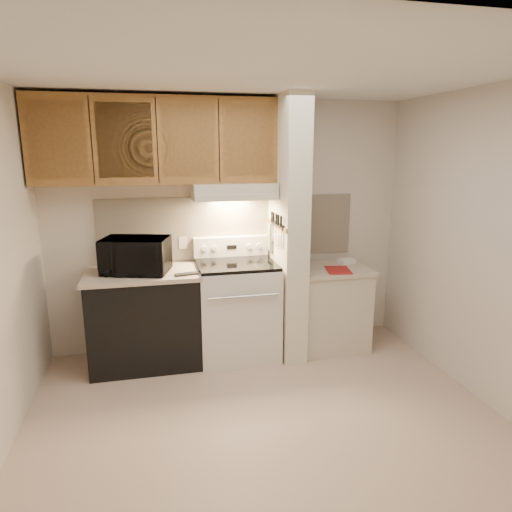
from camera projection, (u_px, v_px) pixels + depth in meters
name	position (u px, v px, depth m)	size (l,w,h in m)	color
floor	(265.00, 418.00, 3.50)	(3.60, 3.60, 0.00)	#C4A993
ceiling	(267.00, 71.00, 2.93)	(3.60, 3.60, 0.00)	white
wall_back	(230.00, 226.00, 4.64)	(3.60, 0.02, 2.50)	beige
wall_right	(486.00, 248.00, 3.61)	(0.02, 3.00, 2.50)	beige
backsplash	(230.00, 228.00, 4.63)	(2.60, 0.02, 0.63)	#F7E5C5
range_body	(237.00, 311.00, 4.49)	(0.76, 0.65, 0.92)	silver
oven_window	(243.00, 318.00, 4.18)	(0.50, 0.01, 0.30)	black
oven_handle	(244.00, 297.00, 4.09)	(0.02, 0.02, 0.65)	silver
cooktop	(236.00, 264.00, 4.38)	(0.74, 0.64, 0.03)	black
range_backguard	(231.00, 246.00, 4.63)	(0.76, 0.08, 0.20)	silver
range_display	(232.00, 247.00, 4.59)	(0.10, 0.01, 0.04)	black
range_knob_left_outer	(204.00, 249.00, 4.52)	(0.05, 0.05, 0.02)	silver
range_knob_left_inner	(214.00, 248.00, 4.54)	(0.05, 0.05, 0.02)	silver
range_knob_right_inner	(249.00, 246.00, 4.62)	(0.05, 0.05, 0.02)	silver
range_knob_right_outer	(259.00, 246.00, 4.64)	(0.05, 0.05, 0.02)	silver
dishwasher_front	(145.00, 320.00, 4.31)	(1.00, 0.63, 0.87)	black
left_countertop	(143.00, 274.00, 4.21)	(1.04, 0.67, 0.04)	#C2AE9B
spoon_rest	(188.00, 274.00, 4.10)	(0.23, 0.07, 0.02)	black
teal_jar	(148.00, 269.00, 4.11)	(0.08, 0.08, 0.09)	#23565B
outlet	(183.00, 243.00, 4.54)	(0.08, 0.01, 0.12)	beige
microwave	(136.00, 255.00, 4.14)	(0.58, 0.39, 0.32)	black
partition_pillar	(288.00, 230.00, 4.42)	(0.22, 0.70, 2.50)	beige
pillar_trim	(276.00, 225.00, 4.38)	(0.01, 0.70, 0.04)	olive
knife_strip	(277.00, 224.00, 4.33)	(0.02, 0.42, 0.04)	black
knife_blade_a	(281.00, 237.00, 4.19)	(0.01, 0.04, 0.16)	silver
knife_handle_a	(281.00, 221.00, 4.15)	(0.02, 0.02, 0.10)	black
knife_blade_b	(278.00, 237.00, 4.26)	(0.01, 0.04, 0.18)	silver
knife_handle_b	(278.00, 220.00, 4.23)	(0.02, 0.02, 0.10)	black
knife_blade_c	(276.00, 236.00, 4.34)	(0.01, 0.04, 0.20)	silver
knife_handle_c	(276.00, 219.00, 4.30)	(0.02, 0.02, 0.10)	black
knife_blade_d	(273.00, 233.00, 4.43)	(0.01, 0.04, 0.16)	silver
knife_handle_d	(273.00, 217.00, 4.40)	(0.02, 0.02, 0.10)	black
knife_blade_e	(271.00, 232.00, 4.50)	(0.01, 0.04, 0.18)	silver
knife_handle_e	(272.00, 216.00, 4.45)	(0.02, 0.02, 0.10)	black
oven_mitt	(270.00, 237.00, 4.57)	(0.03, 0.11, 0.26)	slate
right_cab_base	(329.00, 309.00, 4.71)	(0.70, 0.60, 0.81)	beige
right_countertop	(331.00, 269.00, 4.61)	(0.74, 0.64, 0.04)	#C2AE9B
red_folder	(338.00, 270.00, 4.47)	(0.22, 0.31, 0.01)	maroon
white_box	(347.00, 261.00, 4.76)	(0.17, 0.11, 0.04)	white
range_hood	(233.00, 191.00, 4.34)	(0.78, 0.44, 0.15)	beige
hood_lip	(237.00, 198.00, 4.15)	(0.78, 0.04, 0.06)	beige
upper_cabinets	(157.00, 141.00, 4.13)	(2.18, 0.33, 0.77)	olive
cab_door_a	(57.00, 140.00, 3.80)	(0.46, 0.01, 0.63)	olive
cab_gap_a	(91.00, 140.00, 3.86)	(0.01, 0.01, 0.73)	black
cab_door_b	(125.00, 140.00, 3.92)	(0.46, 0.01, 0.63)	olive
cab_gap_b	(157.00, 141.00, 3.98)	(0.01, 0.01, 0.73)	black
cab_door_c	(189.00, 141.00, 4.04)	(0.46, 0.01, 0.63)	olive
cab_gap_c	(219.00, 141.00, 4.09)	(0.01, 0.01, 0.73)	black
cab_door_d	(249.00, 141.00, 4.15)	(0.46, 0.01, 0.63)	olive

